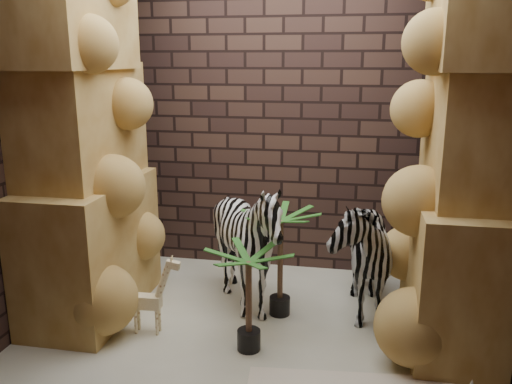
% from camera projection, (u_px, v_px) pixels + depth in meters
% --- Properties ---
extents(floor, '(3.50, 3.50, 0.00)m').
position_uv_depth(floor, '(258.00, 324.00, 4.19)').
color(floor, beige).
rests_on(floor, ground).
extents(wall_back, '(3.50, 0.00, 3.50)m').
position_uv_depth(wall_back, '(282.00, 118.00, 5.01)').
color(wall_back, black).
rests_on(wall_back, ground).
extents(wall_front, '(3.50, 0.00, 3.50)m').
position_uv_depth(wall_front, '(213.00, 172.00, 2.63)').
color(wall_front, black).
rests_on(wall_front, ground).
extents(wall_left, '(0.00, 3.00, 3.00)m').
position_uv_depth(wall_left, '(40.00, 131.00, 4.14)').
color(wall_left, black).
rests_on(wall_left, ground).
extents(rock_pillar_left, '(0.68, 1.30, 3.00)m').
position_uv_depth(rock_pillar_left, '(81.00, 132.00, 4.08)').
color(rock_pillar_left, tan).
rests_on(rock_pillar_left, floor).
extents(rock_pillar_right, '(0.58, 1.25, 3.00)m').
position_uv_depth(rock_pillar_right, '(464.00, 142.00, 3.57)').
color(rock_pillar_right, tan).
rests_on(rock_pillar_right, floor).
extents(zebra_right, '(0.70, 1.12, 1.25)m').
position_uv_depth(zebra_right, '(356.00, 240.00, 4.25)').
color(zebra_right, white).
rests_on(zebra_right, floor).
extents(zebra_left, '(1.16, 1.33, 1.06)m').
position_uv_depth(zebra_left, '(248.00, 251.00, 4.28)').
color(zebra_left, white).
rests_on(zebra_left, floor).
extents(giraffe_toy, '(0.34, 0.13, 0.65)m').
position_uv_depth(giraffe_toy, '(146.00, 293.00, 3.99)').
color(giraffe_toy, '#FAE8B2').
rests_on(giraffe_toy, floor).
extents(palm_front, '(0.36, 0.36, 0.91)m').
position_uv_depth(palm_front, '(280.00, 262.00, 4.24)').
color(palm_front, '#277222').
rests_on(palm_front, floor).
extents(palm_back, '(0.36, 0.36, 0.78)m').
position_uv_depth(palm_back, '(249.00, 300.00, 3.73)').
color(palm_back, '#277222').
rests_on(palm_back, floor).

